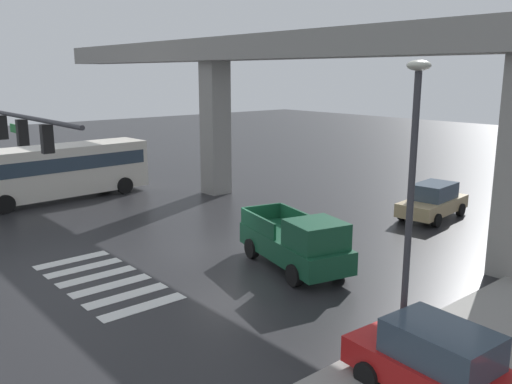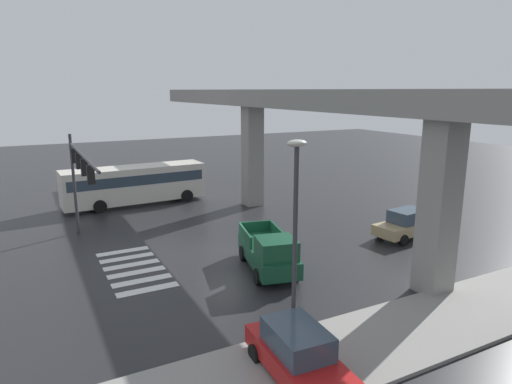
{
  "view_description": "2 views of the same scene",
  "coord_description": "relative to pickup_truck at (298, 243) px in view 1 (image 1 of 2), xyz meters",
  "views": [
    {
      "loc": [
        16.63,
        -12.27,
        6.97
      ],
      "look_at": [
        0.3,
        1.58,
        2.23
      ],
      "focal_mm": 38.02,
      "sensor_mm": 36.0,
      "label": 1
    },
    {
      "loc": [
        21.53,
        -9.3,
        8.75
      ],
      "look_at": [
        0.54,
        1.65,
        3.36
      ],
      "focal_mm": 31.45,
      "sensor_mm": 36.0,
      "label": 2
    }
  ],
  "objects": [
    {
      "name": "pickup_truck",
      "position": [
        0.0,
        0.0,
        0.0
      ],
      "size": [
        5.4,
        3.01,
        2.08
      ],
      "color": "#14472D",
      "rests_on": "ground"
    },
    {
      "name": "street_lamp_near_corner",
      "position": [
        6.16,
        -2.5,
        3.57
      ],
      "size": [
        0.44,
        0.7,
        7.24
      ],
      "color": "#38383D",
      "rests_on": "ground"
    },
    {
      "name": "traffic_signal_mast",
      "position": [
        -7.26,
        -7.61,
        3.68
      ],
      "size": [
        10.89,
        0.32,
        6.2
      ],
      "color": "#38383D",
      "rests_on": "ground"
    },
    {
      "name": "crosswalk_stripes",
      "position": [
        -3.48,
        -5.84,
        -0.98
      ],
      "size": [
        6.05,
        2.8,
        0.01
      ],
      "color": "silver",
      "rests_on": "ground"
    },
    {
      "name": "ground_plane",
      "position": [
        -3.48,
        -0.85,
        -0.99
      ],
      "size": [
        120.0,
        120.0,
        0.0
      ],
      "primitive_type": "plane",
      "color": "#232326"
    },
    {
      "name": "elevated_overpass",
      "position": [
        -3.48,
        5.34,
        6.53
      ],
      "size": [
        51.42,
        2.26,
        8.8
      ],
      "color": "gray",
      "rests_on": "ground"
    },
    {
      "name": "sedan_red",
      "position": [
        7.74,
        -3.33,
        -0.14
      ],
      "size": [
        4.39,
        2.15,
        1.72
      ],
      "color": "red",
      "rests_on": "ground"
    },
    {
      "name": "fire_hydrant",
      "position": [
        5.76,
        -2.07,
        -0.56
      ],
      "size": [
        0.24,
        0.24,
        0.85
      ],
      "color": "red",
      "rests_on": "ground"
    },
    {
      "name": "city_bus",
      "position": [
        -16.6,
        -2.71,
        0.73
      ],
      "size": [
        3.18,
        10.91,
        2.99
      ],
      "color": "beige",
      "rests_on": "ground"
    },
    {
      "name": "sedan_tan",
      "position": [
        -0.79,
        10.0,
        -0.14
      ],
      "size": [
        2.32,
        4.47,
        1.72
      ],
      "color": "tan",
      "rests_on": "ground"
    }
  ]
}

